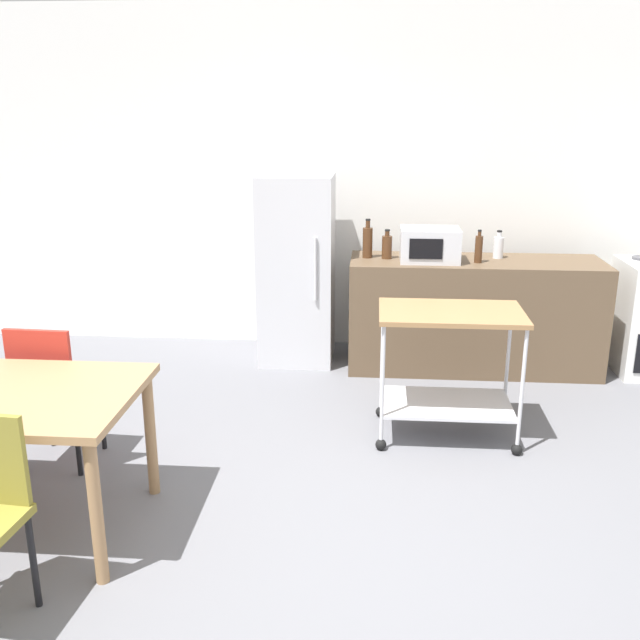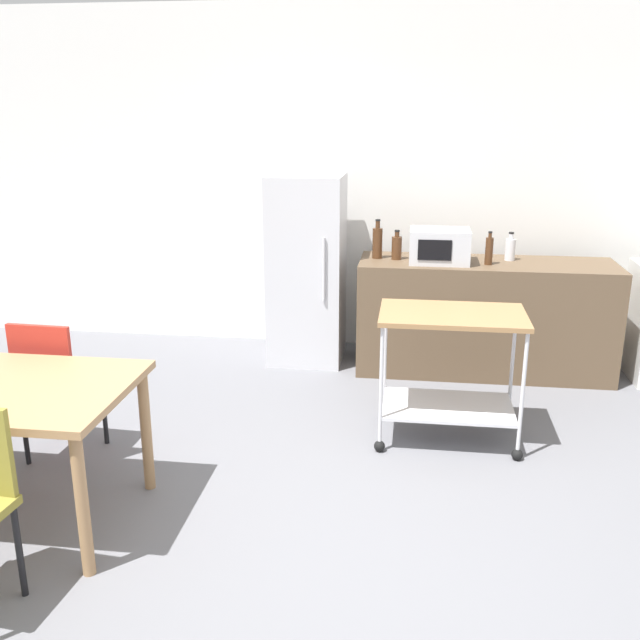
# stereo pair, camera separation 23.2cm
# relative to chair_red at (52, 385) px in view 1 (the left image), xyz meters

# --- Properties ---
(ground_plane) EXTENTS (12.00, 12.00, 0.00)m
(ground_plane) POSITION_rel_chair_red_xyz_m (1.77, -0.70, -0.52)
(ground_plane) COLOR slate
(back_wall) EXTENTS (8.40, 0.12, 2.90)m
(back_wall) POSITION_rel_chair_red_xyz_m (1.77, 2.50, 0.93)
(back_wall) COLOR white
(back_wall) RESTS_ON ground_plane
(kitchen_counter) EXTENTS (2.00, 0.64, 0.90)m
(kitchen_counter) POSITION_rel_chair_red_xyz_m (2.67, 1.90, -0.07)
(kitchen_counter) COLOR brown
(kitchen_counter) RESTS_ON ground_plane
(chair_red) EXTENTS (0.42, 0.42, 0.89)m
(chair_red) POSITION_rel_chair_red_xyz_m (0.00, 0.00, 0.00)
(chair_red) COLOR #B72D23
(chair_red) RESTS_ON ground_plane
(refrigerator) EXTENTS (0.60, 0.63, 1.55)m
(refrigerator) POSITION_rel_chair_red_xyz_m (1.22, 2.00, 0.26)
(refrigerator) COLOR silver
(refrigerator) RESTS_ON ground_plane
(kitchen_cart) EXTENTS (0.91, 0.57, 0.85)m
(kitchen_cart) POSITION_rel_chair_red_xyz_m (2.34, 0.60, 0.05)
(kitchen_cart) COLOR olive
(kitchen_cart) RESTS_ON ground_plane
(bottle_wine) EXTENTS (0.08, 0.08, 0.31)m
(bottle_wine) POSITION_rel_chair_red_xyz_m (1.80, 1.93, 0.51)
(bottle_wine) COLOR #4C2D19
(bottle_wine) RESTS_ON kitchen_counter
(bottle_vinegar) EXTENTS (0.08, 0.08, 0.23)m
(bottle_vinegar) POSITION_rel_chair_red_xyz_m (1.95, 1.91, 0.48)
(bottle_vinegar) COLOR #4C2D19
(bottle_vinegar) RESTS_ON kitchen_counter
(microwave) EXTENTS (0.46, 0.35, 0.26)m
(microwave) POSITION_rel_chair_red_xyz_m (2.28, 1.84, 0.51)
(microwave) COLOR silver
(microwave) RESTS_ON kitchen_counter
(bottle_sesame_oil) EXTENTS (0.06, 0.06, 0.26)m
(bottle_sesame_oil) POSITION_rel_chair_red_xyz_m (2.66, 1.81, 0.49)
(bottle_sesame_oil) COLOR #4C2D19
(bottle_sesame_oil) RESTS_ON kitchen_counter
(bottle_sparkling_water) EXTENTS (0.08, 0.08, 0.22)m
(bottle_sparkling_water) POSITION_rel_chair_red_xyz_m (2.84, 1.99, 0.47)
(bottle_sparkling_water) COLOR silver
(bottle_sparkling_water) RESTS_ON kitchen_counter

